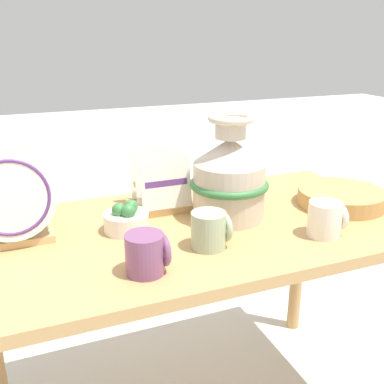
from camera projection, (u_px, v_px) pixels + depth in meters
display_table at (192, 253)px, 1.41m from camera, size 1.37×0.72×0.75m
ceramic_vase at (229, 176)px, 1.40m from camera, size 0.25×0.25×0.33m
dish_rack_round_plates at (11, 201)px, 1.25m from camera, size 0.24×0.18×0.27m
dish_rack_square_plates at (160, 192)px, 1.50m from camera, size 0.21×0.16×0.19m
wicker_charger_stack at (341, 197)px, 1.54m from camera, size 0.29×0.29×0.05m
mug_cream_glaze at (326, 219)px, 1.30m from camera, size 0.11×0.10×0.10m
mug_plum_glaze at (147, 253)px, 1.10m from camera, size 0.11×0.10×0.10m
mug_sage_glaze at (210, 230)px, 1.23m from camera, size 0.11×0.10×0.10m
fruit_bowl at (126, 220)px, 1.33m from camera, size 0.13×0.13×0.09m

